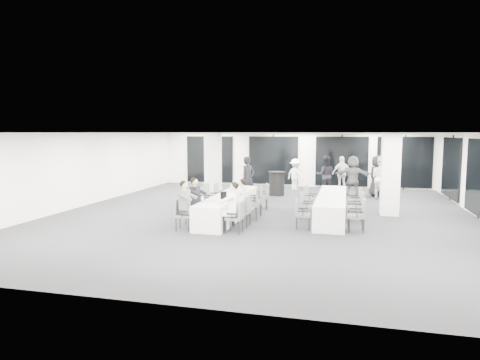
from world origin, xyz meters
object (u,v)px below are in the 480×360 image
object	(u,v)px
cocktail_table	(277,183)
chair_main_right_near	(237,215)
standing_guest_f	(353,173)
banquet_table_main	(229,206)
chair_side_right_near	(359,213)
chair_main_left_fourth	(210,196)
chair_main_right_mid	(252,202)
chair_side_right_far	(357,198)
chair_side_left_mid	(305,204)
ice_bucket_near	(224,195)
standing_guest_d	(342,171)
chair_main_left_mid	(202,201)
standing_guest_c	(295,172)
chair_main_left_near	(182,213)
chair_main_left_second	(192,207)
chair_main_right_fourth	(257,199)
ice_bucket_far	(239,187)
standing_guest_a	(248,175)
chair_side_right_mid	(358,205)
standing_guest_e	(377,173)
chair_side_left_far	(309,197)
standing_guest_b	(325,173)
chair_main_right_second	(245,209)
chair_main_left_far	(220,194)
banquet_table_side	(332,206)
chair_main_right_far	(263,195)
standing_guest_h	(381,175)
chair_side_left_near	(300,212)

from	to	relation	value
cocktail_table	chair_main_right_near	bearing A→B (deg)	-89.36
cocktail_table	standing_guest_f	bearing A→B (deg)	13.27
banquet_table_main	chair_side_right_near	bearing A→B (deg)	-15.50
chair_main_left_fourth	chair_main_right_mid	size ratio (longest dim) A/B	1.01
chair_main_right_mid	chair_side_right_far	size ratio (longest dim) A/B	1.17
chair_side_left_mid	ice_bucket_near	world-z (taller)	ice_bucket_near
chair_main_left_fourth	standing_guest_d	distance (m)	8.52
chair_main_left_mid	standing_guest_c	xyz separation A→B (m)	(2.17, 7.64, 0.30)
chair_main_left_near	chair_main_left_second	distance (m)	0.87
chair_main_right_fourth	standing_guest_d	bearing A→B (deg)	-35.03
standing_guest_c	ice_bucket_far	distance (m)	6.41
chair_side_right_near	standing_guest_a	distance (m)	6.56
chair_side_right_mid	standing_guest_e	bearing A→B (deg)	-11.53
ice_bucket_near	chair_side_left_far	bearing A→B (deg)	48.67
chair_main_left_second	chair_side_left_mid	world-z (taller)	chair_main_left_second
chair_side_right_near	standing_guest_b	size ratio (longest dim) A/B	0.48
chair_side_right_far	banquet_table_main	bearing A→B (deg)	107.79
chair_main_right_near	chair_main_right_second	world-z (taller)	chair_main_right_second
chair_main_left_near	chair_main_right_near	bearing A→B (deg)	85.09
chair_side_left_mid	standing_guest_a	world-z (taller)	standing_guest_a
chair_main_left_far	chair_side_right_mid	size ratio (longest dim) A/B	0.96
chair_main_right_near	standing_guest_b	xyz separation A→B (m)	(1.99, 8.37, 0.48)
standing_guest_d	banquet_table_side	bearing A→B (deg)	65.68
chair_main_right_far	chair_side_right_far	size ratio (longest dim) A/B	1.09
chair_main_left_fourth	standing_guest_d	xyz separation A→B (m)	(4.38, 7.30, 0.35)
chair_side_right_mid	standing_guest_b	xyz separation A→B (m)	(-1.31, 6.01, 0.45)
chair_main_left_second	standing_guest_h	bearing A→B (deg)	145.26
banquet_table_side	chair_main_right_fourth	size ratio (longest dim) A/B	5.16
chair_main_left_fourth	standing_guest_c	xyz separation A→B (m)	(2.17, 6.81, 0.27)
standing_guest_c	chair_side_left_near	bearing A→B (deg)	132.81
chair_side_left_near	standing_guest_e	size ratio (longest dim) A/B	0.42
chair_main_left_near	chair_main_left_mid	size ratio (longest dim) A/B	0.90
ice_bucket_far	chair_side_left_far	bearing A→B (deg)	19.51
chair_main_right_second	chair_side_right_mid	size ratio (longest dim) A/B	0.96
chair_main_right_mid	chair_side_left_near	bearing A→B (deg)	-132.34
banquet_table_side	ice_bucket_far	size ratio (longest dim) A/B	20.07
chair_main_left_near	standing_guest_e	world-z (taller)	standing_guest_e
chair_side_left_near	standing_guest_d	world-z (taller)	standing_guest_d
chair_main_right_second	chair_main_left_mid	bearing A→B (deg)	63.09
chair_main_right_second	chair_side_right_far	bearing A→B (deg)	-44.54
chair_main_left_near	chair_main_right_near	xyz separation A→B (m)	(1.66, -0.01, 0.00)
chair_main_right_mid	standing_guest_a	world-z (taller)	standing_guest_a
chair_main_right_second	chair_main_right_fourth	distance (m)	1.81
chair_side_left_far	ice_bucket_far	world-z (taller)	ice_bucket_far
chair_side_right_far	ice_bucket_near	world-z (taller)	ice_bucket_near
cocktail_table	ice_bucket_near	size ratio (longest dim) A/B	4.68
chair_side_right_near	standing_guest_b	xyz separation A→B (m)	(-1.31, 7.36, 0.45)
chair_side_right_mid	chair_side_right_far	distance (m)	1.70
chair_main_left_fourth	chair_side_right_mid	world-z (taller)	chair_main_left_fourth
standing_guest_d	chair_main_right_far	bearing A→B (deg)	43.69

